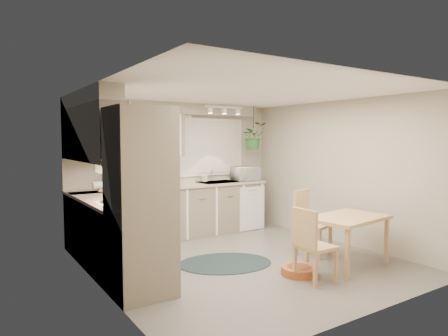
{
  "coord_description": "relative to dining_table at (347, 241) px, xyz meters",
  "views": [
    {
      "loc": [
        -3.3,
        -4.54,
        1.75
      ],
      "look_at": [
        0.04,
        0.55,
        1.31
      ],
      "focal_mm": 32.0,
      "sensor_mm": 36.0,
      "label": 1
    }
  ],
  "objects": [
    {
      "name": "wall_right",
      "position": [
        0.92,
        0.96,
        0.85
      ],
      "size": [
        0.04,
        4.2,
        2.4
      ],
      "primitive_type": "cube",
      "color": "#ACA48E",
      "rests_on": "floor"
    },
    {
      "name": "knife_block",
      "position": [
        -1.27,
        2.81,
        0.69
      ],
      "size": [
        0.1,
        0.1,
        0.21
      ],
      "primitive_type": "cube",
      "rotation": [
        0.0,
        0.0,
        -0.08
      ],
      "color": "tan",
      "rests_on": "counter_back"
    },
    {
      "name": "chair_back",
      "position": [
        0.0,
        0.64,
        0.14
      ],
      "size": [
        0.58,
        0.58,
        0.98
      ],
      "primitive_type": "cube",
      "rotation": [
        0.0,
        0.0,
        3.45
      ],
      "color": "tan",
      "rests_on": "floor"
    },
    {
      "name": "ceiling",
      "position": [
        -1.08,
        0.96,
        2.05
      ],
      "size": [
        4.2,
        4.2,
        0.0
      ],
      "primitive_type": "plane",
      "color": "white",
      "rests_on": "wall_back"
    },
    {
      "name": "floor",
      "position": [
        -1.08,
        0.96,
        -0.35
      ],
      "size": [
        4.2,
        4.2,
        0.0
      ],
      "primitive_type": "plane",
      "color": "#67615B",
      "rests_on": "ground"
    },
    {
      "name": "range_hood",
      "position": [
        -2.78,
        1.26,
        1.05
      ],
      "size": [
        0.4,
        0.6,
        0.14
      ],
      "primitive_type": "cube",
      "color": "silver",
      "rests_on": "upper_cab_left"
    },
    {
      "name": "sink",
      "position": [
        -0.38,
        2.76,
        0.55
      ],
      "size": [
        0.7,
        0.48,
        0.1
      ],
      "primitive_type": "cube",
      "color": "#A9ADB1",
      "rests_on": "counter_back"
    },
    {
      "name": "dining_table",
      "position": [
        0.0,
        0.0,
        0.0
      ],
      "size": [
        1.2,
        0.88,
        0.7
      ],
      "primitive_type": "cube",
      "rotation": [
        0.0,
        0.0,
        0.13
      ],
      "color": "tan",
      "rests_on": "floor"
    },
    {
      "name": "wall_clock",
      "position": [
        -0.93,
        3.03,
        1.83
      ],
      "size": [
        0.3,
        0.03,
        0.3
      ],
      "primitive_type": "cylinder",
      "rotation": [
        1.57,
        0.0,
        0.0
      ],
      "color": "#E7CD51",
      "rests_on": "wall_back"
    },
    {
      "name": "counter_back",
      "position": [
        -1.28,
        2.75,
        0.57
      ],
      "size": [
        3.64,
        0.64,
        0.04
      ],
      "primitive_type": "cube",
      "color": "tan",
      "rests_on": "base_cab_back"
    },
    {
      "name": "microwave",
      "position": [
        0.21,
        2.66,
        0.76
      ],
      "size": [
        0.51,
        0.29,
        0.34
      ],
      "primitive_type": "imported",
      "rotation": [
        0.0,
        0.0,
        0.02
      ],
      "color": "silver",
      "rests_on": "counter_back"
    },
    {
      "name": "wall_front",
      "position": [
        -1.08,
        -1.14,
        0.85
      ],
      "size": [
        4.0,
        0.04,
        2.4
      ],
      "primitive_type": "cube",
      "color": "#ACA48E",
      "rests_on": "floor"
    },
    {
      "name": "soffit_left",
      "position": [
        -2.93,
        1.96,
        1.95
      ],
      "size": [
        0.3,
        2.0,
        0.2
      ],
      "primitive_type": "cube",
      "color": "#ACA48E",
      "rests_on": "wall_left"
    },
    {
      "name": "soap_bottle",
      "position": [
        -0.58,
        2.91,
        0.64
      ],
      "size": [
        0.11,
        0.2,
        0.09
      ],
      "primitive_type": "imported",
      "rotation": [
        0.0,
        0.0,
        0.12
      ],
      "color": "silver",
      "rests_on": "counter_back"
    },
    {
      "name": "base_cab_back",
      "position": [
        -1.28,
        2.76,
        0.1
      ],
      "size": [
        3.6,
        0.6,
        0.9
      ],
      "primitive_type": "cube",
      "color": "gray",
      "rests_on": "floor"
    },
    {
      "name": "dishwasher_front",
      "position": [
        0.22,
        2.45,
        0.08
      ],
      "size": [
        0.58,
        0.02,
        0.83
      ],
      "primitive_type": "cube",
      "color": "silver",
      "rests_on": "base_cab_back"
    },
    {
      "name": "toaster",
      "position": [
        -1.66,
        2.78,
        0.68
      ],
      "size": [
        0.3,
        0.21,
        0.17
      ],
      "primitive_type": "cube",
      "rotation": [
        0.0,
        0.0,
        0.21
      ],
      "color": "#A9ADB1",
      "rests_on": "counter_back"
    },
    {
      "name": "window_blinds",
      "position": [
        -0.38,
        3.03,
        1.25
      ],
      "size": [
        1.4,
        0.02,
        1.0
      ],
      "primitive_type": "cube",
      "color": "white",
      "rests_on": "wall_back"
    },
    {
      "name": "oven_stack",
      "position": [
        -2.76,
        0.58,
        0.7
      ],
      "size": [
        0.65,
        0.65,
        2.1
      ],
      "primitive_type": "cube",
      "color": "gray",
      "rests_on": "floor"
    },
    {
      "name": "chair_left",
      "position": [
        -0.8,
        -0.17,
        0.11
      ],
      "size": [
        0.44,
        0.44,
        0.92
      ],
      "primitive_type": "cube",
      "rotation": [
        0.0,
        0.0,
        -1.59
      ],
      "color": "tan",
      "rests_on": "floor"
    },
    {
      "name": "pet_bed",
      "position": [
        -0.81,
        0.1,
        -0.3
      ],
      "size": [
        0.46,
        0.46,
        0.11
      ],
      "primitive_type": "cylinder",
      "rotation": [
        0.0,
        0.0,
        -0.0
      ],
      "color": "#C06226",
      "rests_on": "floor"
    },
    {
      "name": "cooktop",
      "position": [
        -2.76,
        1.26,
        0.6
      ],
      "size": [
        0.52,
        0.58,
        0.02
      ],
      "primitive_type": "cube",
      "color": "silver",
      "rests_on": "counter_left"
    },
    {
      "name": "wall_back",
      "position": [
        -1.08,
        3.06,
        0.85
      ],
      "size": [
        4.0,
        0.04,
        2.4
      ],
      "primitive_type": "cube",
      "color": "#ACA48E",
      "rests_on": "floor"
    },
    {
      "name": "wall_oven_face",
      "position": [
        -2.44,
        0.58,
        0.7
      ],
      "size": [
        0.02,
        0.56,
        0.58
      ],
      "primitive_type": "cube",
      "color": "silver",
      "rests_on": "oven_stack"
    },
    {
      "name": "upper_cab_back",
      "position": [
        -2.08,
        2.88,
        1.48
      ],
      "size": [
        2.0,
        0.35,
        0.75
      ],
      "primitive_type": "cube",
      "color": "gray",
      "rests_on": "wall_back"
    },
    {
      "name": "window_frame",
      "position": [
        -0.38,
        3.04,
        1.25
      ],
      "size": [
        1.5,
        0.02,
        1.1
      ],
      "primitive_type": "cube",
      "color": "white",
      "rests_on": "wall_back"
    },
    {
      "name": "counter_left",
      "position": [
        -2.77,
        1.83,
        0.57
      ],
      "size": [
        0.64,
        1.89,
        0.04
      ],
      "primitive_type": "cube",
      "color": "tan",
      "rests_on": "base_cab_left"
    },
    {
      "name": "braided_rug",
      "position": [
        -1.34,
        1.02,
        -0.34
      ],
      "size": [
        1.59,
        1.39,
        0.01
      ],
      "primitive_type": "ellipsoid",
      "rotation": [
        0.0,
        0.0,
        -0.35
      ],
      "color": "black",
      "rests_on": "floor"
    },
    {
      "name": "hanging_plant",
      "position": [
        0.4,
        2.66,
        1.41
      ],
      "size": [
        0.58,
        0.62,
        0.41
      ],
      "primitive_type": "imported",
      "rotation": [
        0.0,
        0.0,
        -0.22
      ],
      "color": "#266028",
      "rests_on": "ceiling"
    },
    {
      "name": "soffit_back",
      "position": [
        -1.28,
        2.91,
        1.95
      ],
      "size": [
        3.6,
        0.3,
        0.2
      ],
      "primitive_type": "cube",
      "color": "#ACA48E",
      "rests_on": "wall_back"
    },
    {
      "name": "wall_left",
      "position": [
        -3.08,
        0.96,
        0.85
      ],
      "size": [
        0.04,
        4.2,
        2.4
      ],
      "primitive_type": "cube",
      "color": "#ACA48E",
      "rests_on": "floor"
    },
    {
      "name": "upper_cab_left",
      "position": [
        -2.91,
        1.96,
        1.48
      ],
      "size": [
        0.35,
        2.0,
        0.75
      ],
      "primitive_type": "cube",
      "color": "gray",
      "rests_on": "wall_left"
    },
    {
      "name": "base_cab_left",
      "position": [
        -2.78,
        1.83,
        0.1
      ],
      "size": [
        0.6,
        1.85,
        0.9
      ],
      "primitive_type": "cube",
      "color": "gray",
      "rests_on": "floor"
    },
    {
      "name": "coffee_maker",
      "position": [
        -2.21,
        2.76,
        0.76
      ],
      "size": [
        0.24,
        0.27,
        0.33
      ],
      "primitive_type": "cube",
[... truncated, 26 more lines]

